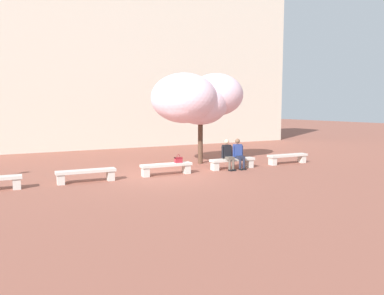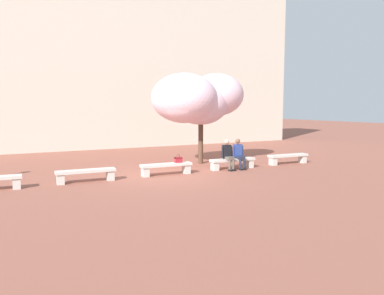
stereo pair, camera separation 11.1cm
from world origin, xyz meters
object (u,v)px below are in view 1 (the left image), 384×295
(stone_bench_east_end, at_px, (288,157))
(person_seated_left, at_px, (228,153))
(cherry_tree_main, at_px, (198,99))
(stone_bench_center, at_px, (166,167))
(stone_bench_near_west, at_px, (86,174))
(stone_bench_near_east, at_px, (232,162))
(person_seated_right, at_px, (239,153))
(handbag, at_px, (178,160))

(stone_bench_east_end, bearing_deg, person_seated_left, -179.09)
(cherry_tree_main, bearing_deg, stone_bench_center, -141.41)
(person_seated_left, bearing_deg, stone_bench_near_west, 179.48)
(stone_bench_near_west, height_order, stone_bench_east_end, same)
(stone_bench_near_east, xyz_separation_m, person_seated_right, (0.28, -0.05, 0.39))
(stone_bench_center, bearing_deg, person_seated_left, -1.09)
(stone_bench_near_west, bearing_deg, handbag, -0.48)
(person_seated_right, bearing_deg, handbag, 179.53)
(handbag, bearing_deg, stone_bench_center, 176.63)
(person_seated_left, distance_m, person_seated_right, 0.56)
(person_seated_right, relative_size, cherry_tree_main, 0.28)
(person_seated_right, bearing_deg, stone_bench_near_east, 169.04)
(cherry_tree_main, bearing_deg, person_seated_right, -65.97)
(stone_bench_near_west, distance_m, handbag, 3.61)
(stone_bench_near_east, bearing_deg, stone_bench_center, 180.00)
(stone_bench_near_west, height_order, stone_bench_center, same)
(stone_bench_near_west, relative_size, stone_bench_near_east, 1.00)
(stone_bench_near_west, bearing_deg, cherry_tree_main, 19.50)
(person_seated_left, distance_m, handbag, 2.30)
(stone_bench_east_end, relative_size, cherry_tree_main, 0.45)
(stone_bench_east_end, xyz_separation_m, handbag, (-5.67, -0.03, 0.27))
(stone_bench_near_west, height_order, cherry_tree_main, cherry_tree_main)
(handbag, bearing_deg, stone_bench_near_east, 0.66)
(stone_bench_center, bearing_deg, stone_bench_east_end, 0.00)
(stone_bench_east_end, height_order, person_seated_left, person_seated_left)
(person_seated_right, bearing_deg, person_seated_left, -179.97)
(stone_bench_near_west, bearing_deg, stone_bench_near_east, 0.00)
(stone_bench_east_end, height_order, handbag, handbag)
(stone_bench_near_west, relative_size, stone_bench_center, 1.00)
(handbag, distance_m, cherry_tree_main, 3.71)
(person_seated_right, distance_m, cherry_tree_main, 3.21)
(cherry_tree_main, bearing_deg, stone_bench_east_end, -27.89)
(stone_bench_near_east, bearing_deg, stone_bench_east_end, 0.00)
(stone_bench_center, relative_size, person_seated_left, 1.61)
(person_seated_left, bearing_deg, cherry_tree_main, 99.62)
(stone_bench_near_west, relative_size, person_seated_left, 1.61)
(stone_bench_center, distance_m, stone_bench_east_end, 6.17)
(stone_bench_near_west, xyz_separation_m, handbag, (3.60, -0.03, 0.27))
(stone_bench_center, bearing_deg, handbag, -3.37)
(stone_bench_near_east, relative_size, handbag, 6.11)
(cherry_tree_main, bearing_deg, handbag, -134.42)
(person_seated_left, height_order, cherry_tree_main, cherry_tree_main)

